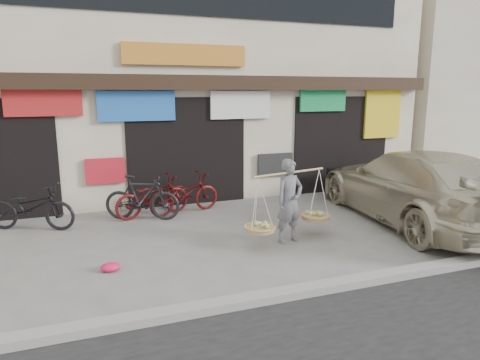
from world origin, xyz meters
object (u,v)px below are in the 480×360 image
object	(u,v)px
suv	(414,186)
bike_3	(153,196)
bike_1	(142,198)
street_vendor	(289,204)
bike_2	(184,194)
bike_0	(31,207)

from	to	relation	value
suv	bike_3	bearing A→B (deg)	-17.36
bike_1	suv	distance (m)	6.04
street_vendor	bike_2	world-z (taller)	street_vendor
street_vendor	bike_1	xyz separation A→B (m)	(-2.45, 2.42, -0.23)
bike_0	bike_3	size ratio (longest dim) A/B	1.04
bike_1	bike_2	size ratio (longest dim) A/B	0.95
street_vendor	bike_1	size ratio (longest dim) A/B	1.12
bike_3	suv	xyz separation A→B (m)	(5.37, -2.36, 0.33)
bike_2	bike_3	xyz separation A→B (m)	(-0.74, 0.00, 0.00)
bike_1	bike_2	world-z (taller)	bike_1
bike_1	suv	size ratio (longest dim) A/B	0.30
bike_1	bike_2	bearing A→B (deg)	-54.02
bike_0	suv	size ratio (longest dim) A/B	0.32
suv	bike_1	bearing A→B (deg)	-14.53
bike_2	suv	bearing A→B (deg)	-131.42
bike_1	bike_2	distance (m)	1.03
bike_0	bike_3	distance (m)	2.53
bike_3	suv	bearing A→B (deg)	-128.12
bike_1	bike_0	bearing A→B (deg)	112.67
bike_2	suv	distance (m)	5.20
street_vendor	suv	world-z (taller)	street_vendor
street_vendor	bike_2	distance (m)	3.01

